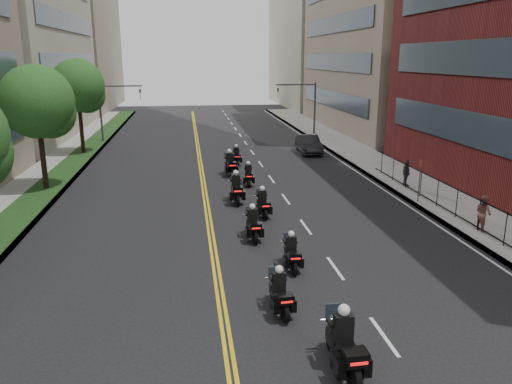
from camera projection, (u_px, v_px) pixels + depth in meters
sidewalk_right at (395, 174)px, 35.11m from camera, size 4.00×90.00×0.15m
sidewalk_left at (38, 186)px, 31.92m from camera, size 4.00×90.00×0.15m
grass_strip at (51, 184)px, 32.00m from camera, size 2.00×90.00×0.04m
building_right_far at (327, 27)px, 83.67m from camera, size 15.00×28.00×26.00m
building_left_far at (57, 24)px, 77.89m from camera, size 16.00×28.00×26.00m
iron_fence at (492, 222)px, 22.33m from camera, size 0.05×28.00×1.50m
street_trees at (10, 118)px, 24.61m from camera, size 4.40×38.40×7.98m
traffic_signal_right at (306, 102)px, 50.09m from camera, size 4.09×0.20×5.60m
traffic_signal_left at (110, 104)px, 47.55m from camera, size 4.09×0.20×5.60m
motorcycle_1 at (344, 347)px, 12.96m from camera, size 0.59×2.55×1.88m
motorcycle_2 at (280, 294)px, 16.11m from camera, size 0.55×2.13×1.57m
motorcycle_3 at (291, 254)px, 19.45m from camera, size 0.48×2.06×1.52m
motorcycle_4 at (253, 225)px, 22.63m from camera, size 0.52×2.23×1.64m
motorcycle_5 at (263, 204)px, 25.90m from camera, size 0.51×2.17×1.60m
motorcycle_6 at (236, 190)px, 28.35m from camera, size 0.58×2.52×1.86m
motorcycle_7 at (248, 176)px, 32.22m from camera, size 0.53×2.12×1.56m
motorcycle_8 at (230, 165)px, 34.82m from camera, size 0.69×2.52×1.86m
motorcycle_9 at (237, 157)px, 38.44m from camera, size 0.48×2.11×1.56m
parked_sedan at (309, 144)px, 43.07m from camera, size 1.76×4.69×1.53m
pedestrian_b at (483, 213)px, 23.29m from camera, size 0.73×0.89×1.70m
pedestrian_c at (406, 173)px, 31.35m from camera, size 0.46×1.01×1.70m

